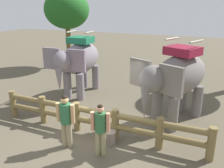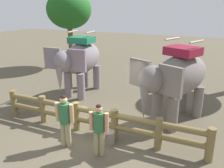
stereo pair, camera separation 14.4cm
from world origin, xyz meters
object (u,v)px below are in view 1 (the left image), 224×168
elephant_near_left (79,60)px  tourist_man_in_blue (66,118)px  feed_bucket (109,137)px  tourist_woman_in_black (100,126)px  tree_back_center (67,10)px  elephant_center (177,78)px  log_fence (95,118)px

elephant_near_left → tourist_man_in_blue: 4.77m
feed_bucket → tourist_woman_in_black: bearing=-87.1°
tourist_woman_in_black → feed_bucket: bearing=92.9°
tree_back_center → feed_bucket: tree_back_center is taller
tourist_woman_in_black → feed_bucket: size_ratio=3.85×
elephant_near_left → elephant_center: (4.80, -1.17, 0.02)m
elephant_center → tourist_woman_in_black: elephant_center is taller
tourist_woman_in_black → tourist_man_in_blue: 1.17m
feed_bucket → tree_back_center: bearing=129.4°
log_fence → elephant_center: 3.30m
log_fence → tourist_man_in_blue: size_ratio=4.42×
tourist_man_in_blue → tree_back_center: bearing=122.4°
log_fence → feed_bucket: log_fence is taller
elephant_near_left → tourist_woman_in_black: bearing=-53.1°
tourist_woman_in_black → feed_bucket: tourist_woman_in_black is taller
tourist_woman_in_black → feed_bucket: 1.02m
elephant_near_left → feed_bucket: bearing=-48.3°
tourist_man_in_blue → tree_back_center: (-5.81, 9.18, 2.93)m
tourist_man_in_blue → feed_bucket: 1.56m
tree_back_center → feed_bucket: size_ratio=12.47×
log_fence → elephant_center: (2.30, 2.06, 1.16)m
log_fence → tourist_woman_in_black: size_ratio=4.67×
tourist_man_in_blue → feed_bucket: tourist_man_in_blue is taller
feed_bucket → log_fence: bearing=154.2°
tourist_woman_in_black → tree_back_center: (-6.99, 9.17, 2.99)m
elephant_near_left → tourist_man_in_blue: elephant_near_left is taller
log_fence → tourist_man_in_blue: tourist_man_in_blue is taller
tourist_man_in_blue → log_fence: bearing=65.1°
elephant_center → feed_bucket: (-1.64, -2.37, -1.55)m
tourist_man_in_blue → feed_bucket: bearing=32.1°
elephant_near_left → feed_bucket: elephant_near_left is taller
tourist_woman_in_black → log_fence: bearing=124.2°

